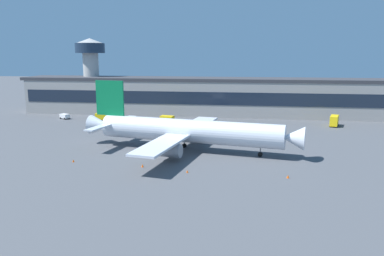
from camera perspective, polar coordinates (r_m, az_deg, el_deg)
The scene contains 12 objects.
ground_plane at distance 93.65m, azimuth -1.90°, elevation -3.42°, with size 600.00×600.00×0.00m, color #4C4F54.
terminal_building at distance 149.18m, azimuth 2.08°, elevation 4.86°, with size 147.98×16.66×14.59m.
airliner at distance 92.32m, azimuth -0.89°, elevation -0.44°, with size 55.34×47.32×16.93m.
control_tower at distance 164.22m, azimuth -15.14°, elevation 9.12°, with size 12.13×12.13×30.19m.
stair_truck at distance 133.59m, azimuth 20.84°, elevation 1.10°, with size 4.00×6.43×3.55m.
crew_van at distance 140.06m, azimuth -13.46°, elevation 1.74°, with size 5.21×2.29×2.55m.
baggage_tug at distance 146.96m, azimuth -18.80°, elevation 1.73°, with size 4.12×3.47×1.85m.
pushback_tractor at distance 136.06m, azimuth -3.84°, elevation 1.58°, with size 5.29×3.69×1.75m.
traffic_cone_0 at distance 80.44m, azimuth -7.54°, elevation -5.71°, with size 0.52×0.52×0.65m, color #F2590C.
traffic_cone_1 at distance 76.16m, azimuth -0.73°, elevation -6.61°, with size 0.45×0.45×0.56m, color #F2590C.
traffic_cone_2 at distance 87.52m, azimuth -17.62°, elevation -4.78°, with size 0.48×0.48×0.60m, color #F2590C.
traffic_cone_3 at distance 75.23m, azimuth 14.40°, elevation -7.15°, with size 0.53×0.53×0.67m, color #F2590C.
Camera 1 is at (16.31, -89.20, 23.39)m, focal length 35.03 mm.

